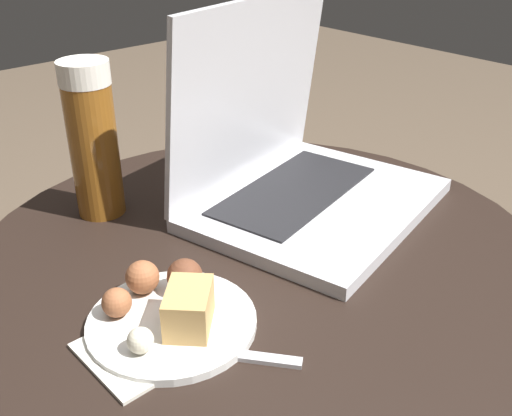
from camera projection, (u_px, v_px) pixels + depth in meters
name	position (u px, v px, depth m)	size (l,w,h in m)	color
table	(260.00, 327.00, 0.80)	(0.71, 0.71, 0.52)	#9E9EA3
napkin	(160.00, 338.00, 0.59)	(0.15, 0.10, 0.00)	silver
laptop	(294.00, 167.00, 0.82)	(0.38, 0.33, 0.28)	silver
beer_glass	(93.00, 140.00, 0.78)	(0.06, 0.06, 0.21)	brown
snack_plate	(170.00, 309.00, 0.61)	(0.17, 0.17, 0.05)	silver
fork	(196.00, 350.00, 0.58)	(0.12, 0.15, 0.00)	silver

